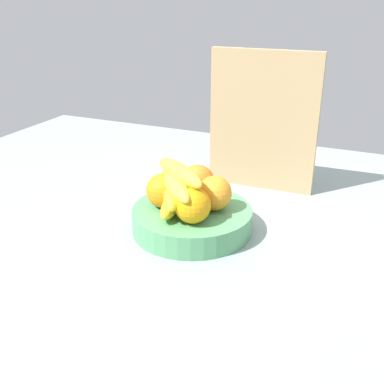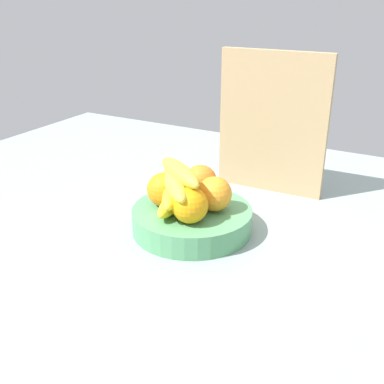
{
  "view_description": "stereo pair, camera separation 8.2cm",
  "coord_description": "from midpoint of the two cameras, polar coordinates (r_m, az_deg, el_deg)",
  "views": [
    {
      "loc": [
        38.59,
        -85.77,
        49.46
      ],
      "look_at": [
        1.51,
        -1.85,
        9.22
      ],
      "focal_mm": 43.57,
      "sensor_mm": 36.0,
      "label": 1
    },
    {
      "loc": [
        45.94,
        -82.12,
        49.46
      ],
      "look_at": [
        1.51,
        -1.85,
        9.22
      ],
      "focal_mm": 43.57,
      "sensor_mm": 36.0,
      "label": 2
    }
  ],
  "objects": [
    {
      "name": "banana_bunch",
      "position": [
        0.99,
        0.35,
        0.53
      ],
      "size": [
        16.17,
        17.98,
        10.6
      ],
      "color": "yellow",
      "rests_on": "fruit_bowl"
    },
    {
      "name": "cutting_board",
      "position": [
        1.21,
        11.73,
        8.16
      ],
      "size": [
        28.04,
        2.65,
        36.0
      ],
      "primitive_type": "cube",
      "rotation": [
        0.0,
        0.0,
        0.03
      ],
      "color": "tan",
      "rests_on": "ground_plane"
    },
    {
      "name": "orange_front_right",
      "position": [
        1.06,
        3.46,
        1.25
      ],
      "size": [
        7.57,
        7.57,
        7.57
      ],
      "primitive_type": "sphere",
      "color": "orange",
      "rests_on": "fruit_bowl"
    },
    {
      "name": "orange_front_left",
      "position": [
        1.0,
        5.11,
        -0.28
      ],
      "size": [
        7.57,
        7.57,
        7.57
      ],
      "primitive_type": "sphere",
      "color": "orange",
      "rests_on": "fruit_bowl"
    },
    {
      "name": "ground_plane",
      "position": [
        1.07,
        1.97,
        -4.8
      ],
      "size": [
        180.0,
        140.0,
        3.0
      ],
      "primitive_type": "cube",
      "color": "gray"
    },
    {
      "name": "fruit_bowl",
      "position": [
        1.03,
        2.29,
        -3.41
      ],
      "size": [
        26.36,
        26.36,
        5.22
      ],
      "primitive_type": "cylinder",
      "color": "#529763",
      "rests_on": "ground_plane"
    },
    {
      "name": "orange_back_left",
      "position": [
        0.95,
        2.23,
        -1.66
      ],
      "size": [
        7.57,
        7.57,
        7.57
      ],
      "primitive_type": "sphere",
      "color": "orange",
      "rests_on": "fruit_bowl"
    },
    {
      "name": "orange_center",
      "position": [
        1.02,
        -1.15,
        0.27
      ],
      "size": [
        7.57,
        7.57,
        7.57
      ],
      "primitive_type": "sphere",
      "color": "orange",
      "rests_on": "fruit_bowl"
    }
  ]
}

